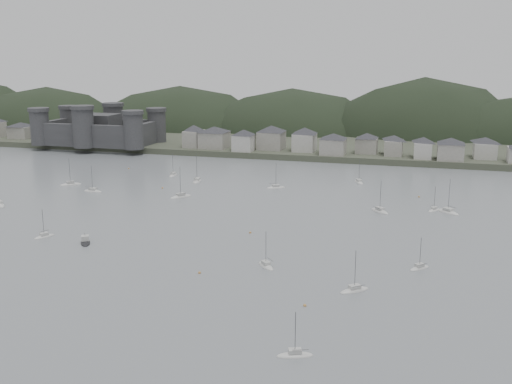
% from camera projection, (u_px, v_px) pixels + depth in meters
% --- Properties ---
extents(ground, '(900.00, 900.00, 0.00)m').
position_uv_depth(ground, '(162.00, 292.00, 131.55)').
color(ground, slate).
rests_on(ground, ground).
extents(far_shore_land, '(900.00, 250.00, 3.00)m').
position_uv_depth(far_shore_land, '(345.00, 129.00, 407.55)').
color(far_shore_land, '#383D2D').
rests_on(far_shore_land, ground).
extents(forested_ridge, '(851.55, 103.94, 102.57)m').
position_uv_depth(forested_ridge, '(347.00, 154.00, 385.13)').
color(forested_ridge, black).
rests_on(forested_ridge, ground).
extents(castle, '(66.00, 43.00, 20.00)m').
position_uv_depth(castle, '(99.00, 129.00, 329.82)').
color(castle, '#343436').
rests_on(castle, far_shore_land).
extents(waterfront_town, '(451.48, 28.46, 12.92)m').
position_uv_depth(waterfront_town, '(419.00, 145.00, 287.74)').
color(waterfront_town, gray).
rests_on(waterfront_town, far_shore_land).
extents(sailboat_lead, '(4.41, 9.47, 12.45)m').
position_uv_depth(sailboat_lead, '(197.00, 181.00, 245.67)').
color(sailboat_lead, silver).
rests_on(sailboat_lead, ground).
extents(moored_fleet, '(205.71, 155.60, 13.13)m').
position_uv_depth(moored_fleet, '(267.00, 215.00, 194.56)').
color(moored_fleet, silver).
rests_on(moored_fleet, ground).
extents(motor_launch_far, '(5.95, 7.39, 3.72)m').
position_uv_depth(motor_launch_far, '(85.00, 242.00, 165.56)').
color(motor_launch_far, black).
rests_on(motor_launch_far, ground).
extents(mooring_buoys, '(188.57, 128.86, 0.70)m').
position_uv_depth(mooring_buoys, '(233.00, 220.00, 188.20)').
color(mooring_buoys, '#B5803C').
rests_on(mooring_buoys, ground).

